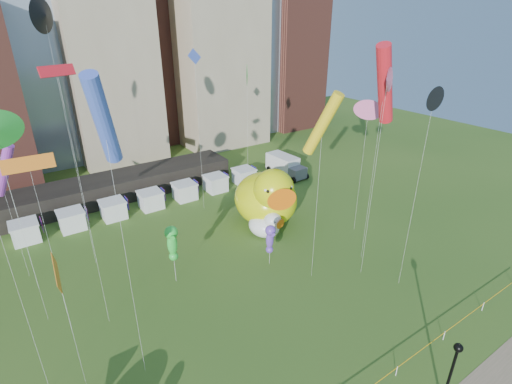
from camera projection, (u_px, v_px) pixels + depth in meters
skyline at (89, 31)px, 62.92m from camera, size 101.00×23.00×68.00m
pavilion at (101, 190)px, 53.75m from camera, size 38.00×6.00×3.20m
vendor_tents at (151, 200)px, 52.03m from camera, size 33.24×2.80×2.40m
big_duck at (267, 197)px, 46.99m from camera, size 9.89×11.43×8.07m
small_duck at (266, 224)px, 45.07m from camera, size 4.28×4.95×3.50m
seahorse_green at (172, 241)px, 35.97m from camera, size 1.57×1.79×6.29m
seahorse_purple at (270, 237)px, 39.26m from camera, size 1.37×1.57×4.67m
lamppost at (452, 368)px, 24.60m from camera, size 0.58×0.58×5.56m
box_truck at (285, 165)px, 62.79m from camera, size 3.32×7.47×3.11m
kite_0 at (385, 85)px, 34.13m from camera, size 4.55×2.60×21.98m
kite_2 at (44, 16)px, 30.80m from camera, size 1.73×2.60×25.30m
kite_3 at (247, 78)px, 49.65m from camera, size 1.44×2.48×18.25m
kite_4 at (323, 124)px, 32.31m from camera, size 2.16×3.50×18.46m
kite_5 at (195, 65)px, 44.48m from camera, size 1.80×0.29×20.49m
kite_6 at (57, 275)px, 22.71m from camera, size 0.44×3.33×11.72m
kite_9 at (369, 110)px, 41.09m from camera, size 1.20×2.04×15.79m
kite_10 at (434, 99)px, 30.19m from camera, size 1.93×0.46×18.92m
kite_13 at (103, 121)px, 20.55m from camera, size 2.29×3.29×21.54m
kite_14 at (28, 165)px, 25.96m from camera, size 3.27×0.62×15.30m
kite_15 at (4, 171)px, 31.96m from camera, size 2.72×2.31×14.54m
kite_16 at (58, 75)px, 24.42m from camera, size 2.25×0.98×21.07m
kite_17 at (388, 80)px, 31.27m from camera, size 1.51×1.60×20.15m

